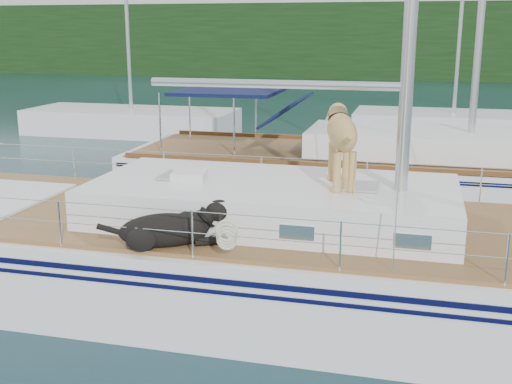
# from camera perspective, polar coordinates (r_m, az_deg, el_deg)

# --- Properties ---
(ground) EXTENTS (120.00, 120.00, 0.00)m
(ground) POSITION_cam_1_polar(r_m,az_deg,el_deg) (9.99, -3.10, -9.03)
(ground) COLOR black
(ground) RESTS_ON ground
(tree_line) EXTENTS (90.00, 3.00, 6.00)m
(tree_line) POSITION_cam_1_polar(r_m,az_deg,el_deg) (53.82, 11.71, 13.00)
(tree_line) COLOR black
(tree_line) RESTS_ON ground
(shore_bank) EXTENTS (92.00, 1.00, 1.20)m
(shore_bank) POSITION_cam_1_polar(r_m,az_deg,el_deg) (55.11, 11.65, 10.52)
(shore_bank) COLOR #595147
(shore_bank) RESTS_ON ground
(main_sailboat) EXTENTS (12.00, 3.92, 14.01)m
(main_sailboat) POSITION_cam_1_polar(r_m,az_deg,el_deg) (9.70, -2.56, -5.39)
(main_sailboat) COLOR white
(main_sailboat) RESTS_ON ground
(neighbor_sailboat) EXTENTS (11.00, 3.50, 13.30)m
(neighbor_sailboat) POSITION_cam_1_polar(r_m,az_deg,el_deg) (15.28, 9.69, 1.52)
(neighbor_sailboat) COLOR white
(neighbor_sailboat) RESTS_ON ground
(bg_boat_west) EXTENTS (8.00, 3.00, 11.65)m
(bg_boat_west) POSITION_cam_1_polar(r_m,az_deg,el_deg) (25.41, -10.97, 6.11)
(bg_boat_west) COLOR white
(bg_boat_west) RESTS_ON ground
(bg_boat_center) EXTENTS (7.20, 3.00, 11.65)m
(bg_boat_center) POSITION_cam_1_polar(r_m,az_deg,el_deg) (25.01, 17.09, 5.62)
(bg_boat_center) COLOR white
(bg_boat_center) RESTS_ON ground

